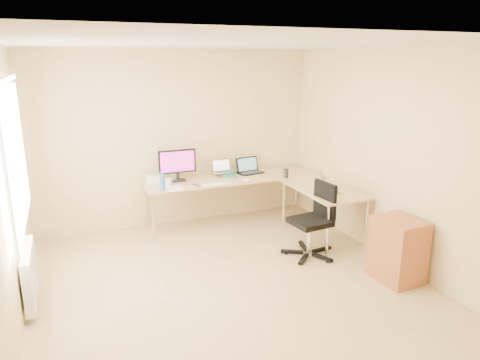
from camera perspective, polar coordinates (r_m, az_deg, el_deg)
name	(u,v)px	position (r m, az deg, el deg)	size (l,w,h in m)	color
floor	(231,286)	(5.10, -1.14, -13.52)	(4.50, 4.50, 0.00)	tan
ceiling	(230,44)	(4.47, -1.33, 17.13)	(4.50, 4.50, 0.00)	white
wall_back	(177,139)	(6.72, -8.08, 5.24)	(4.50, 4.50, 0.00)	#DFBE7F
wall_front	(366,263)	(2.75, 15.93, -10.25)	(4.50, 4.50, 0.00)	#DFBE7F
wall_left	(5,197)	(4.37, -27.96, -1.91)	(4.50, 4.50, 0.00)	#DFBE7F
wall_right	(392,158)	(5.69, 19.00, 2.72)	(4.50, 4.50, 0.00)	#DFBE7F
desk_main	(232,201)	(6.78, -1.00, -2.66)	(2.65, 0.70, 0.73)	tan
desk_return	(322,213)	(6.36, 10.54, -4.18)	(0.70, 1.30, 0.73)	tan
monitor	(177,165)	(6.50, -8.05, 1.89)	(0.55, 0.18, 0.47)	black
book_stack	(229,174)	(6.78, -1.40, 0.74)	(0.20, 0.27, 0.04)	#1B5847
laptop_center	(223,166)	(6.78, -2.21, 1.77)	(0.30, 0.23, 0.19)	#A1A1BA
laptop_black	(250,166)	(6.91, 1.33, 1.86)	(0.38, 0.28, 0.24)	black
keyboard	(213,185)	(6.28, -3.54, -0.62)	(0.37, 0.10, 0.02)	white
mouse	(247,180)	(6.45, 0.96, -0.03)	(0.11, 0.07, 0.04)	white
mug	(168,182)	(6.31, -9.21, -0.29)	(0.11, 0.11, 0.11)	white
cd_stack	(196,186)	(6.21, -5.64, -0.77)	(0.13, 0.13, 0.03)	silver
water_bottle	(162,182)	(6.07, -9.98, -0.25)	(0.07, 0.07, 0.25)	#3762AF
papers	(175,188)	(6.18, -8.38, -1.05)	(0.22, 0.31, 0.01)	white
white_box	(155,179)	(6.56, -10.88, 0.17)	(0.25, 0.18, 0.09)	white
desk_fan	(172,169)	(6.58, -8.68, 1.36)	(0.25, 0.25, 0.32)	silver
black_cup	(286,173)	(6.70, 5.92, 0.87)	(0.08, 0.08, 0.13)	#252424
laptop_return	(331,184)	(6.05, 11.62, -0.55)	(0.26, 0.33, 0.22)	#A3A4A8
office_chair	(310,219)	(5.70, 8.99, -4.98)	(0.58, 0.58, 0.97)	black
cabinet	(398,250)	(5.40, 19.59, -8.48)	(0.43, 0.54, 0.74)	brown
radiator	(30,274)	(5.06, -25.40, -10.90)	(0.09, 0.80, 0.55)	white
window	(11,159)	(4.69, -27.30, 2.43)	(0.10, 1.80, 1.40)	white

